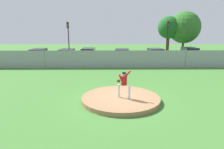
% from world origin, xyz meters
% --- Properties ---
extents(ground_plane, '(80.00, 80.00, 0.00)m').
position_xyz_m(ground_plane, '(0.00, 6.00, 0.00)').
color(ground_plane, '#427A33').
extents(asphalt_strip, '(44.00, 7.00, 0.01)m').
position_xyz_m(asphalt_strip, '(0.00, 14.50, 0.00)').
color(asphalt_strip, '#2B2B2D').
rests_on(asphalt_strip, ground_plane).
extents(pitchers_mound, '(4.49, 4.49, 0.24)m').
position_xyz_m(pitchers_mound, '(0.00, 0.00, 0.12)').
color(pitchers_mound, '#99704C').
rests_on(pitchers_mound, ground_plane).
extents(pitcher_youth, '(0.78, 0.40, 1.60)m').
position_xyz_m(pitcher_youth, '(0.15, -0.18, 1.16)').
color(pitcher_youth, silver).
rests_on(pitcher_youth, pitchers_mound).
extents(baseball, '(0.07, 0.07, 0.07)m').
position_xyz_m(baseball, '(0.05, 0.46, 0.28)').
color(baseball, white).
rests_on(baseball, pitchers_mound).
extents(chainlink_fence, '(37.85, 0.07, 1.98)m').
position_xyz_m(chainlink_fence, '(0.00, 10.00, 0.94)').
color(chainlink_fence, gray).
rests_on(chainlink_fence, ground_plane).
extents(parked_car_charcoal, '(2.01, 4.18, 1.64)m').
position_xyz_m(parked_car_charcoal, '(0.93, 14.23, 0.79)').
color(parked_car_charcoal, '#232328').
rests_on(parked_car_charcoal, ground_plane).
extents(parked_car_white, '(1.96, 4.67, 1.62)m').
position_xyz_m(parked_car_white, '(-9.90, 14.74, 0.78)').
color(parked_car_white, silver).
rests_on(parked_car_white, ground_plane).
extents(parked_car_slate, '(2.00, 4.28, 1.75)m').
position_xyz_m(parked_car_slate, '(9.96, 14.97, 0.83)').
color(parked_car_slate, slate).
rests_on(parked_car_slate, ground_plane).
extents(parked_car_burgundy, '(1.89, 4.76, 1.66)m').
position_xyz_m(parked_car_burgundy, '(-3.46, 14.98, 0.80)').
color(parked_car_burgundy, maroon).
rests_on(parked_car_burgundy, ground_plane).
extents(parked_car_champagne, '(2.16, 4.24, 1.64)m').
position_xyz_m(parked_car_champagne, '(5.37, 14.71, 0.78)').
color(parked_car_champagne, tan).
rests_on(parked_car_champagne, ground_plane).
extents(parked_car_teal, '(1.93, 4.65, 1.60)m').
position_xyz_m(parked_car_teal, '(-6.20, 14.58, 0.77)').
color(parked_car_teal, '#146066').
rests_on(parked_car_teal, ground_plane).
extents(traffic_cone_orange, '(0.40, 0.40, 0.55)m').
position_xyz_m(traffic_cone_orange, '(3.62, 16.65, 0.26)').
color(traffic_cone_orange, orange).
rests_on(traffic_cone_orange, asphalt_strip).
extents(traffic_light_near, '(0.28, 0.46, 5.13)m').
position_xyz_m(traffic_light_near, '(-6.66, 18.24, 3.49)').
color(traffic_light_near, black).
rests_on(traffic_light_near, ground_plane).
extents(traffic_light_far, '(0.28, 0.46, 5.25)m').
position_xyz_m(traffic_light_far, '(7.98, 18.75, 3.57)').
color(traffic_light_far, black).
rests_on(traffic_light_far, ground_plane).
extents(tree_broad_left, '(3.74, 3.74, 6.29)m').
position_xyz_m(tree_broad_left, '(9.39, 22.90, 4.38)').
color(tree_broad_left, '#4C331E').
rests_on(tree_broad_left, ground_plane).
extents(tree_slender_far, '(5.36, 5.36, 7.11)m').
position_xyz_m(tree_slender_far, '(12.05, 23.06, 4.42)').
color(tree_slender_far, '#4C331E').
rests_on(tree_slender_far, ground_plane).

